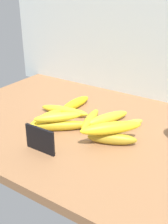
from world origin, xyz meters
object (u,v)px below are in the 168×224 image
banana_1 (112,139)px  banana_2 (90,120)px  banana_0 (125,126)px  banana_4 (76,103)px  banana_5 (64,111)px  banana_6 (46,119)px  chalkboard_sign (40,140)px  banana_7 (107,118)px  banana_8 (58,117)px  banana_9 (111,128)px  banana_3 (61,126)px

banana_1 → banana_2: bearing=149.1°
banana_0 → banana_4: size_ratio=1.00×
banana_5 → banana_6: 10.24cm
chalkboard_sign → banana_1: bearing=43.7°
banana_6 → banana_7: banana_6 is taller
banana_7 → banana_5: bearing=-170.0°
banana_1 → banana_6: banana_6 is taller
chalkboard_sign → banana_7: (8.42, 28.67, -1.94)cm
banana_6 → chalkboard_sign: bearing=-55.5°
banana_8 → banana_9: banana_9 is taller
banana_0 → banana_5: banana_5 is taller
banana_4 → banana_9: bearing=-33.6°
banana_5 → banana_7: size_ratio=1.08×
chalkboard_sign → banana_7: size_ratio=0.59×
banana_1 → banana_8: 21.13cm
banana_0 → banana_4: bearing=166.2°
banana_1 → banana_7: bearing=124.8°
banana_1 → banana_2: (-13.68, 8.18, -0.23)cm
chalkboard_sign → banana_8: bearing=105.0°
banana_0 → banana_7: (-8.12, 1.55, 0.30)cm
banana_3 → banana_7: (11.16, 14.13, 0.13)cm
banana_2 → banana_3: bearing=-121.5°
banana_2 → banana_5: bearing=175.4°
banana_3 → banana_2: bearing=58.5°
banana_6 → banana_9: bearing=1.6°
banana_1 → banana_5: banana_1 is taller
banana_1 → banana_8: size_ratio=0.97×
banana_5 → banana_2: bearing=-4.6°
banana_6 → banana_7: (18.94, 13.37, -0.15)cm
banana_2 → banana_0: bearing=11.4°
banana_6 → banana_3: bearing=-5.6°
banana_1 → banana_8: bearing=-173.4°
banana_3 → banana_5: (-6.88, 10.96, -0.07)cm
chalkboard_sign → banana_0: bearing=58.6°
banana_5 → banana_3: bearing=-57.9°
banana_0 → banana_1: bearing=-87.5°
banana_9 → banana_3: bearing=-175.5°
banana_7 → chalkboard_sign: bearing=-106.4°
banana_1 → banana_6: size_ratio=0.95×
banana_3 → banana_4: (-6.94, 19.00, 0.15)cm
banana_1 → banana_3: 19.83cm
chalkboard_sign → banana_9: size_ratio=0.53×
banana_6 → banana_8: 7.62cm
banana_3 → banana_7: 18.01cm
chalkboard_sign → banana_8: 14.43cm
banana_1 → banana_0: bearing=92.5°
banana_4 → banana_9: 31.81cm
chalkboard_sign → banana_4: 34.96cm
banana_7 → banana_9: (8.17, -12.61, 4.02)cm
banana_8 → banana_9: size_ratio=0.81×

